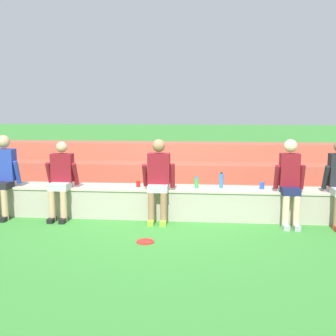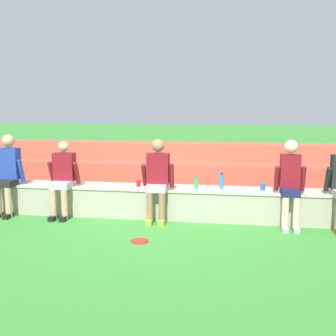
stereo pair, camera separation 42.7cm
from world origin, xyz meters
name	(u,v)px [view 2 (the right image)]	position (x,y,z in m)	size (l,w,h in m)	color
ground_plane	(159,221)	(0.00, 0.00, 0.00)	(80.00, 80.00, 0.00)	#388433
stone_seating_wall	(161,201)	(0.00, 0.27, 0.29)	(7.90, 0.57, 0.55)	#A8A08E
brick_bleachers	(176,175)	(0.00, 2.17, 0.44)	(10.28, 2.24, 1.14)	#A44D39
person_far_left	(8,171)	(-2.79, 0.00, 0.80)	(0.54, 0.54, 1.47)	tan
person_left_of_center	(63,177)	(-1.73, 0.00, 0.74)	(0.55, 0.54, 1.36)	tan
person_center	(157,177)	(-0.01, -0.02, 0.78)	(0.56, 0.49, 1.42)	#996B4C
person_right_of_center	(290,181)	(2.18, -0.03, 0.77)	(0.49, 0.54, 1.44)	beige
water_bottle_mid_left	(221,181)	(1.06, 0.28, 0.68)	(0.07, 0.07, 0.28)	blue
water_bottle_center_gap	(196,183)	(0.63, 0.23, 0.65)	(0.07, 0.07, 0.21)	green
plastic_cup_right_end	(138,184)	(-0.41, 0.25, 0.60)	(0.08, 0.08, 0.10)	red
plastic_cup_middle	(263,187)	(1.77, 0.26, 0.61)	(0.08, 0.08, 0.12)	blue
frisbee	(140,241)	(-0.08, -1.09, 0.01)	(0.26, 0.26, 0.02)	red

